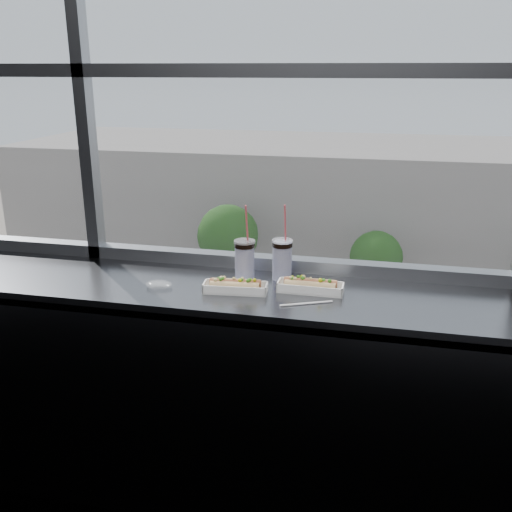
% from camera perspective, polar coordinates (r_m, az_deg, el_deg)
% --- Properties ---
extents(wall_back_lower, '(6.00, 0.00, 6.00)m').
position_cam_1_polar(wall_back_lower, '(2.94, 3.36, -11.54)').
color(wall_back_lower, black).
rests_on(wall_back_lower, ground).
extents(counter, '(6.00, 0.55, 0.06)m').
position_cam_1_polar(counter, '(2.47, 2.53, -4.15)').
color(counter, slate).
rests_on(counter, ground).
extents(counter_fascia, '(6.00, 0.04, 1.04)m').
position_cam_1_polar(counter_fascia, '(2.50, 1.27, -17.47)').
color(counter_fascia, slate).
rests_on(counter_fascia, ground).
extents(hotdog_tray_left, '(0.28, 0.12, 0.07)m').
position_cam_1_polar(hotdog_tray_left, '(2.43, -2.08, -3.02)').
color(hotdog_tray_left, white).
rests_on(hotdog_tray_left, counter).
extents(hotdog_tray_right, '(0.28, 0.09, 0.07)m').
position_cam_1_polar(hotdog_tray_right, '(2.44, 5.46, -2.97)').
color(hotdog_tray_right, white).
rests_on(hotdog_tray_right, counter).
extents(soda_cup_left, '(0.10, 0.10, 0.35)m').
position_cam_1_polar(soda_cup_left, '(2.55, -1.15, -0.21)').
color(soda_cup_left, white).
rests_on(soda_cup_left, counter).
extents(soda_cup_right, '(0.10, 0.10, 0.35)m').
position_cam_1_polar(soda_cup_right, '(2.56, 2.63, -0.15)').
color(soda_cup_right, white).
rests_on(soda_cup_right, counter).
extents(loose_straw, '(0.20, 0.10, 0.01)m').
position_cam_1_polar(loose_straw, '(2.32, 5.05, -4.75)').
color(loose_straw, white).
rests_on(loose_straw, counter).
extents(wrapper, '(0.11, 0.08, 0.03)m').
position_cam_1_polar(wrapper, '(2.52, -9.70, -2.81)').
color(wrapper, silver).
rests_on(wrapper, counter).
extents(plaza_ground, '(120.00, 120.00, 0.00)m').
position_cam_1_polar(plaza_ground, '(47.83, 11.68, 2.15)').
color(plaza_ground, gray).
rests_on(plaza_ground, ground).
extents(street_asphalt, '(80.00, 10.00, 0.06)m').
position_cam_1_polar(street_asphalt, '(26.00, 10.29, -11.96)').
color(street_asphalt, black).
rests_on(street_asphalt, plaza_ground).
extents(far_sidewalk, '(80.00, 6.00, 0.04)m').
position_cam_1_polar(far_sidewalk, '(33.17, 10.97, -5.09)').
color(far_sidewalk, gray).
rests_on(far_sidewalk, plaza_ground).
extents(far_building, '(50.00, 14.00, 8.00)m').
position_cam_1_polar(far_building, '(41.51, 11.83, 5.40)').
color(far_building, gray).
rests_on(far_building, plaza_ground).
extents(car_near_c, '(3.74, 7.20, 2.30)m').
position_cam_1_polar(car_near_c, '(22.00, 7.33, -14.29)').
color(car_near_c, maroon).
rests_on(car_near_c, street_asphalt).
extents(car_far_b, '(2.65, 5.92, 1.94)m').
position_cam_1_polar(car_far_b, '(29.11, 13.20, -6.49)').
color(car_far_b, '#AB112E').
rests_on(car_far_b, street_asphalt).
extents(car_near_a, '(2.73, 6.34, 2.10)m').
position_cam_1_polar(car_near_a, '(26.74, -24.11, -9.85)').
color(car_near_a, silver).
rests_on(car_near_a, street_asphalt).
extents(car_near_b, '(2.63, 5.90, 1.94)m').
position_cam_1_polar(car_near_b, '(23.44, -9.29, -12.68)').
color(car_near_b, black).
rests_on(car_near_b, street_asphalt).
extents(pedestrian_a, '(0.93, 0.69, 2.08)m').
position_cam_1_polar(pedestrian_a, '(33.11, 0.40, -2.79)').
color(pedestrian_a, '#66605B').
rests_on(pedestrian_a, far_sidewalk).
extents(tree_left, '(3.57, 3.57, 5.59)m').
position_cam_1_polar(tree_left, '(33.00, -2.82, 2.07)').
color(tree_left, '#47382B').
rests_on(tree_left, far_sidewalk).
extents(tree_center, '(2.91, 2.91, 4.55)m').
position_cam_1_polar(tree_center, '(32.09, 11.92, -0.10)').
color(tree_center, '#47382B').
rests_on(tree_center, far_sidewalk).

